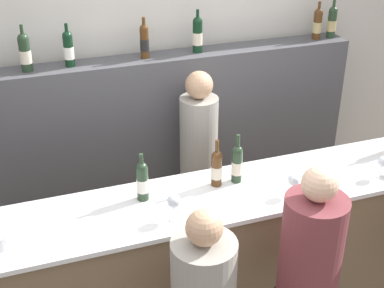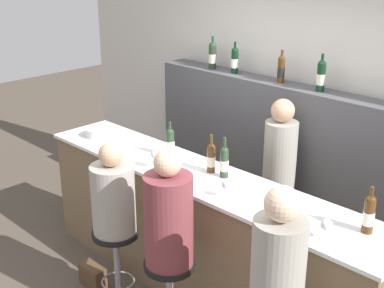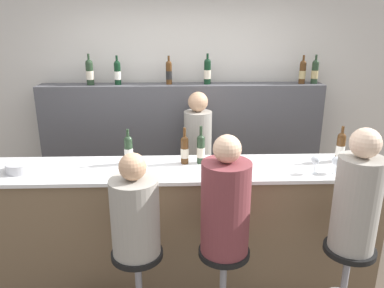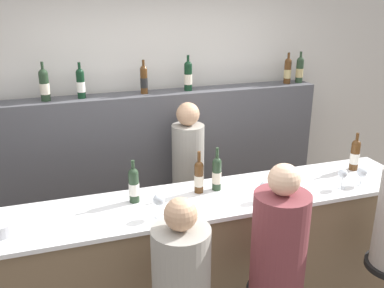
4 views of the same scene
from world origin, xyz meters
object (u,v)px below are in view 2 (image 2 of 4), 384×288
Objects in this scene: wine_bottle_backbar_2 at (281,69)px; guest_seated_middle at (169,216)px; wine_glass_2 at (303,214)px; wine_glass_1 at (227,185)px; guest_seated_left at (113,195)px; wine_bottle_counter_1 at (211,157)px; bartender at (278,189)px; wine_bottle_counter_2 at (224,161)px; guest_seated_right at (278,266)px; wine_bottle_backbar_3 at (321,76)px; wine_bottle_backbar_1 at (235,60)px; wine_glass_3 at (326,225)px; wine_bottle_counter_0 at (170,142)px; wine_glass_0 at (156,155)px; handbag at (93,276)px; bar_stool_left at (116,248)px; metal_bowl at (98,132)px; wine_bottle_counter_3 at (369,214)px; bar_stool_middle at (170,281)px; wine_bottle_backbar_0 at (213,55)px.

wine_bottle_backbar_2 is 0.36× the size of guest_seated_middle.
wine_glass_2 is 0.90m from guest_seated_middle.
wine_glass_1 is 0.20× the size of guest_seated_left.
wine_bottle_counter_1 is 0.82m from guest_seated_left.
wine_glass_2 is at bearing -48.30° from bartender.
guest_seated_middle is (0.13, -0.72, -0.15)m from wine_bottle_counter_2.
wine_glass_1 is 0.97× the size of wine_glass_2.
wine_bottle_backbar_3 is at bearing 116.74° from guest_seated_right.
guest_seated_middle is (0.97, -1.81, -0.66)m from wine_bottle_backbar_1.
wine_bottle_backbar_1 reaches higher than wine_glass_3.
guest_seated_right is at bearing -23.34° from wine_bottle_counter_0.
wine_bottle_counter_2 is (0.14, -0.00, 0.01)m from wine_bottle_counter_1.
wine_bottle_backbar_2 is at bearing 104.72° from wine_bottle_counter_2.
wine_glass_3 is (1.57, 0.00, -0.02)m from wine_glass_0.
wine_bottle_backbar_1 reaches higher than wine_bottle_backbar_2.
handbag is at bearing -157.99° from wine_glass_1.
handbag is (-0.98, -0.00, -0.96)m from guest_seated_middle.
wine_glass_3 is 0.09× the size of bartender.
wine_glass_1 is 0.16× the size of guest_seated_right.
wine_bottle_counter_0 is 0.91m from wine_glass_1.
bar_stool_left is (-0.62, -1.81, -1.19)m from wine_bottle_backbar_3.
metal_bowl is (-0.97, 0.13, -0.08)m from wine_glass_0.
guest_seated_middle is at bearing -85.34° from bartender.
bar_stool_left is at bearing -88.46° from wine_glass_0.
wine_bottle_backbar_1 is 0.20× the size of bartender.
bar_stool_left is (0.12, -0.72, -0.67)m from wine_bottle_counter_0.
wine_bottle_backbar_2 is at bearing 143.83° from wine_bottle_counter_3.
wine_glass_0 is at bearing -152.19° from wine_bottle_counter_2.
guest_seated_left reaches higher than metal_bowl.
wine_glass_3 is 0.17× the size of guest_seated_middle.
wine_glass_2 is at bearing 0.00° from wine_glass_0.
guest_seated_middle is (0.63, -0.45, -0.14)m from wine_glass_0.
bar_stool_middle is 1.07m from guest_seated_right.
wine_bottle_counter_2 is 1.27m from guest_seated_right.
bartender is (0.50, 1.45, -0.27)m from guest_seated_left.
wine_bottle_backbar_0 reaches higher than wine_bottle_counter_2.
wine_glass_0 is (-0.63, -1.36, -0.53)m from wine_bottle_backbar_3.
wine_bottle_backbar_1 is 1.35× the size of metal_bowl.
wine_glass_1 is 0.21× the size of bar_stool_left.
wine_bottle_counter_3 is at bearing 15.57° from wine_glass_1.
wine_glass_3 is at bearing -2.90° from metal_bowl.
wine_bottle_counter_1 is at bearing 180.00° from wine_bottle_counter_3.
wine_bottle_backbar_1 reaches higher than guest_seated_right.
wine_glass_2 is 0.48m from guest_seated_right.
wine_bottle_counter_2 is 2.20× the size of wine_glass_2.
bar_stool_middle is at bearing -90.06° from wine_bottle_backbar_3.
wine_bottle_backbar_2 is at bearing 72.59° from handbag.
wine_bottle_backbar_2 is 2.04× the size of wine_glass_2.
bartender is at bearing 131.70° from wine_glass_2.
wine_bottle_counter_0 is 2.06× the size of wine_glass_2.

